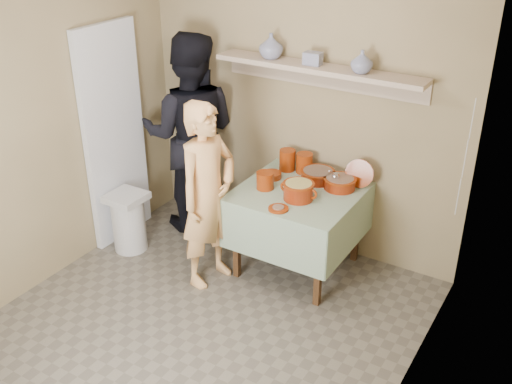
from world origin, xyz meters
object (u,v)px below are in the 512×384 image
Objects in this scene: person_helper at (191,134)px; serving_table at (299,203)px; cazuela_rice at (299,190)px; person_cook at (208,196)px; trash_bin at (129,221)px.

serving_table is (1.23, -0.17, -0.31)m from person_helper.
person_cook is at bearing -149.37° from cazuela_rice.
serving_table is 1.74× the size of trash_bin.
person_helper reaches higher than serving_table.
person_cook is at bearing -137.65° from serving_table.
serving_table is 2.95× the size of cazuela_rice.
person_cook reaches higher than trash_bin.
cazuela_rice reaches higher than serving_table.
person_cook is 1.03m from trash_bin.
person_helper reaches higher than trash_bin.
cazuela_rice is 1.67m from trash_bin.
person_helper is at bearing 172.26° from serving_table.
cazuela_rice is at bearing -49.94° from person_cook.
trash_bin is (-0.90, -0.01, -0.50)m from person_cook.
serving_table is at bearing 19.52° from trash_bin.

